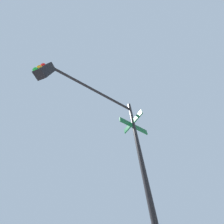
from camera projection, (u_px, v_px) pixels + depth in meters
traffic_signal_near at (94, 114)px, 3.73m from camera, size 2.61×3.12×6.29m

